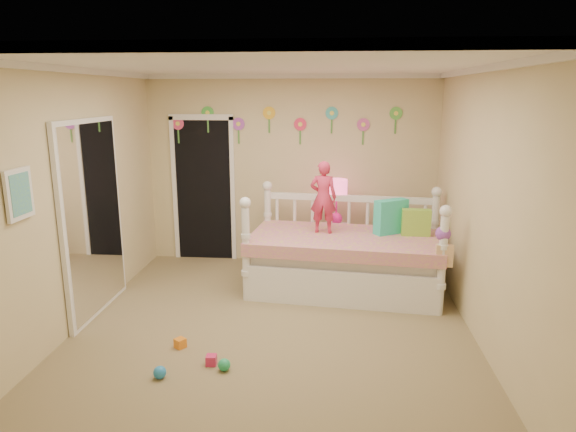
# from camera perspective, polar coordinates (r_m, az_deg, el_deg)

# --- Properties ---
(floor) EXTENTS (4.00, 4.50, 0.01)m
(floor) POSITION_cam_1_polar(r_m,az_deg,el_deg) (5.35, -1.67, -12.51)
(floor) COLOR #7F684C
(floor) RESTS_ON ground
(ceiling) EXTENTS (4.00, 4.50, 0.01)m
(ceiling) POSITION_cam_1_polar(r_m,az_deg,el_deg) (4.81, -1.89, 16.52)
(ceiling) COLOR white
(ceiling) RESTS_ON floor
(back_wall) EXTENTS (4.00, 0.01, 2.60)m
(back_wall) POSITION_cam_1_polar(r_m,az_deg,el_deg) (7.12, 0.36, 5.07)
(back_wall) COLOR tan
(back_wall) RESTS_ON floor
(left_wall) EXTENTS (0.01, 4.50, 2.60)m
(left_wall) POSITION_cam_1_polar(r_m,az_deg,el_deg) (5.52, -22.86, 1.52)
(left_wall) COLOR tan
(left_wall) RESTS_ON floor
(right_wall) EXTENTS (0.01, 4.50, 2.60)m
(right_wall) POSITION_cam_1_polar(r_m,az_deg,el_deg) (5.09, 21.19, 0.72)
(right_wall) COLOR tan
(right_wall) RESTS_ON floor
(crown_molding) EXTENTS (4.00, 4.50, 0.06)m
(crown_molding) POSITION_cam_1_polar(r_m,az_deg,el_deg) (4.81, -1.89, 16.17)
(crown_molding) COLOR white
(crown_molding) RESTS_ON ceiling
(daybed) EXTENTS (2.41, 1.47, 1.24)m
(daybed) POSITION_cam_1_polar(r_m,az_deg,el_deg) (6.19, 6.35, -2.76)
(daybed) COLOR white
(daybed) RESTS_ON floor
(pillow_turquoise) EXTENTS (0.43, 0.34, 0.41)m
(pillow_turquoise) POSITION_cam_1_polar(r_m,az_deg,el_deg) (6.29, 11.41, -0.07)
(pillow_turquoise) COLOR #28CAA5
(pillow_turquoise) RESTS_ON daybed
(pillow_lime) EXTENTS (0.34, 0.14, 0.32)m
(pillow_lime) POSITION_cam_1_polar(r_m,az_deg,el_deg) (6.27, 14.10, -0.70)
(pillow_lime) COLOR #89C13B
(pillow_lime) RESTS_ON daybed
(child) EXTENTS (0.34, 0.25, 0.88)m
(child) POSITION_cam_1_polar(r_m,az_deg,el_deg) (6.16, 3.96, 2.10)
(child) COLOR #D22F52
(child) RESTS_ON daybed
(nightstand) EXTENTS (0.40, 0.32, 0.63)m
(nightstand) POSITION_cam_1_polar(r_m,az_deg,el_deg) (6.96, 5.31, -3.50)
(nightstand) COLOR white
(nightstand) RESTS_ON floor
(table_lamp) EXTENTS (0.28, 0.28, 0.62)m
(table_lamp) POSITION_cam_1_polar(r_m,az_deg,el_deg) (6.79, 5.44, 2.36)
(table_lamp) COLOR #EB1F96
(table_lamp) RESTS_ON nightstand
(closet_doorway) EXTENTS (0.90, 0.04, 2.07)m
(closet_doorway) POSITION_cam_1_polar(r_m,az_deg,el_deg) (7.36, -9.41, 3.07)
(closet_doorway) COLOR black
(closet_doorway) RESTS_ON back_wall
(flower_decals) EXTENTS (3.40, 0.02, 0.50)m
(flower_decals) POSITION_cam_1_polar(r_m,az_deg,el_deg) (7.05, -0.38, 10.21)
(flower_decals) COLOR #B2668C
(flower_decals) RESTS_ON back_wall
(mirror_closet) EXTENTS (0.07, 1.30, 2.10)m
(mirror_closet) POSITION_cam_1_polar(r_m,az_deg,el_deg) (5.82, -20.93, -0.27)
(mirror_closet) COLOR white
(mirror_closet) RESTS_ON left_wall
(wall_picture) EXTENTS (0.05, 0.34, 0.42)m
(wall_picture) POSITION_cam_1_polar(r_m,az_deg,el_deg) (4.70, -27.83, 2.18)
(wall_picture) COLOR white
(wall_picture) RESTS_ON left_wall
(hanging_bag) EXTENTS (0.20, 0.16, 0.36)m
(hanging_bag) POSITION_cam_1_polar(r_m,az_deg,el_deg) (5.65, 16.86, -3.42)
(hanging_bag) COLOR beige
(hanging_bag) RESTS_ON daybed
(toy_scatter) EXTENTS (1.25, 1.51, 0.11)m
(toy_scatter) POSITION_cam_1_polar(r_m,az_deg,el_deg) (4.82, -9.04, -15.04)
(toy_scatter) COLOR #996666
(toy_scatter) RESTS_ON floor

